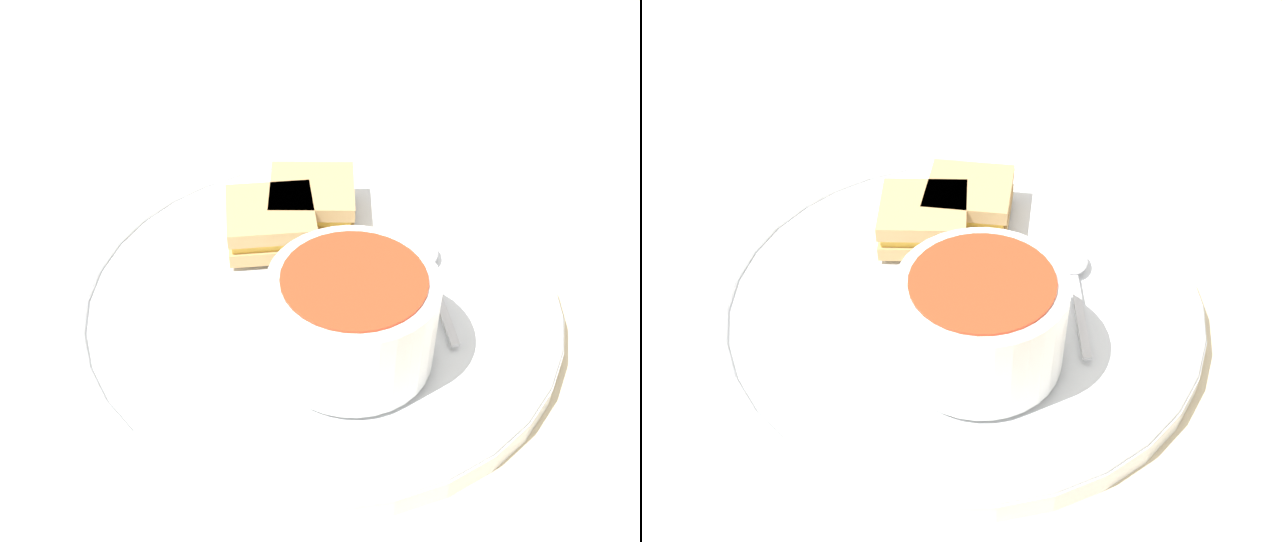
{
  "view_description": "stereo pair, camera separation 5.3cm",
  "coord_description": "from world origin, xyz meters",
  "views": [
    {
      "loc": [
        -0.24,
        -0.32,
        0.39
      ],
      "look_at": [
        0.0,
        0.0,
        0.04
      ],
      "focal_mm": 42.0,
      "sensor_mm": 36.0,
      "label": 1
    },
    {
      "loc": [
        -0.19,
        -0.35,
        0.39
      ],
      "look_at": [
        0.0,
        0.0,
        0.04
      ],
      "focal_mm": 42.0,
      "sensor_mm": 36.0,
      "label": 2
    }
  ],
  "objects": [
    {
      "name": "spoon",
      "position": [
        0.08,
        -0.02,
        0.02
      ],
      "size": [
        0.07,
        0.11,
        0.01
      ],
      "rotation": [
        0.0,
        0.0,
        7.35
      ],
      "color": "silver",
      "rests_on": "plate"
    },
    {
      "name": "plate",
      "position": [
        0.0,
        0.0,
        0.01
      ],
      "size": [
        0.35,
        0.35,
        0.02
      ],
      "color": "white",
      "rests_on": "ground_plane"
    },
    {
      "name": "soup_bowl",
      "position": [
        -0.02,
        -0.06,
        0.06
      ],
      "size": [
        0.11,
        0.11,
        0.07
      ],
      "color": "white",
      "rests_on": "plate"
    },
    {
      "name": "sandwich_half_far",
      "position": [
        0.01,
        0.07,
        0.04
      ],
      "size": [
        0.09,
        0.09,
        0.03
      ],
      "rotation": [
        0.0,
        0.0,
        1.04
      ],
      "color": "tan",
      "rests_on": "plate"
    },
    {
      "name": "sandwich_half_near",
      "position": [
        0.05,
        0.08,
        0.04
      ],
      "size": [
        0.09,
        0.09,
        0.03
      ],
      "rotation": [
        0.0,
        0.0,
        0.93
      ],
      "color": "tan",
      "rests_on": "plate"
    },
    {
      "name": "ground_plane",
      "position": [
        0.0,
        0.0,
        0.0
      ],
      "size": [
        2.4,
        2.4,
        0.0
      ],
      "primitive_type": "plane",
      "color": "beige"
    }
  ]
}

